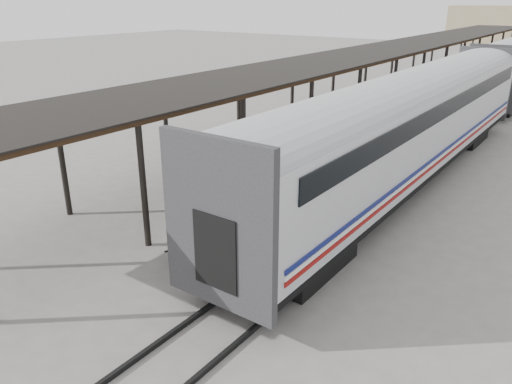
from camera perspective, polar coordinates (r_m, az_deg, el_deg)
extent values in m
plane|color=slate|center=(16.63, -3.93, -4.74)|extent=(160.00, 160.00, 0.00)
cube|color=silver|center=(20.98, 17.19, 7.47)|extent=(3.00, 24.00, 2.90)
cube|color=#28282B|center=(10.96, -4.37, -4.13)|extent=(3.04, 0.22, 3.50)
cube|color=black|center=(21.31, 13.57, 10.51)|extent=(0.04, 22.08, 0.65)
cube|color=black|center=(21.42, 16.70, 3.06)|extent=(2.55, 23.04, 0.50)
cube|color=#28282B|center=(34.44, 25.30, 11.54)|extent=(3.04, 0.22, 3.50)
cube|color=black|center=(46.25, 26.77, 14.49)|extent=(0.04, 22.08, 0.65)
cube|color=black|center=(14.31, 0.60, 0.25)|extent=(0.50, 1.70, 2.00)
imported|color=silver|center=(14.36, 0.60, -0.26)|extent=(0.72, 0.89, 1.72)
cube|color=brown|center=(14.70, -1.02, -2.31)|extent=(0.57, 0.25, 0.42)
cube|color=#422B19|center=(37.87, 16.21, 15.57)|extent=(4.60, 64.00, 0.18)
cube|color=black|center=(37.86, 16.23, 15.75)|extent=(4.90, 64.30, 0.06)
cylinder|color=black|center=(38.85, 13.02, 13.01)|extent=(0.20, 0.20, 4.00)
cylinder|color=black|center=(68.30, 23.91, 15.19)|extent=(0.20, 0.20, 4.00)
cylinder|color=black|center=(37.45, 18.88, 12.13)|extent=(0.20, 0.20, 4.00)
cube|color=black|center=(46.53, 27.03, 10.14)|extent=(0.10, 150.00, 0.12)
cube|color=tan|center=(95.54, 25.16, 16.90)|extent=(12.00, 8.00, 6.00)
cube|color=brown|center=(15.05, -4.52, -4.31)|extent=(1.81, 2.64, 0.12)
cube|color=black|center=(15.20, -4.48, -5.50)|extent=(1.69, 2.51, 0.06)
cylinder|color=black|center=(15.24, -8.48, -6.67)|extent=(0.18, 0.41, 0.40)
cylinder|color=black|center=(14.49, -6.38, -8.14)|extent=(0.18, 0.41, 0.40)
cylinder|color=black|center=(16.17, -2.73, -4.71)|extent=(0.18, 0.41, 0.40)
cylinder|color=black|center=(15.47, -0.49, -5.97)|extent=(0.18, 0.41, 0.40)
cube|color=#3B3B3D|center=(15.41, -3.40, -2.92)|extent=(0.72, 0.53, 0.23)
cube|color=brown|center=(15.12, -1.86, -3.45)|extent=(0.65, 0.54, 0.20)
cube|color=black|center=(15.18, -4.97, -3.32)|extent=(0.67, 0.51, 0.25)
cube|color=#414A2C|center=(14.83, -3.45, -4.06)|extent=(0.55, 0.46, 0.17)
cube|color=#4A391D|center=(15.32, -3.42, -2.18)|extent=(0.71, 0.60, 0.22)
cube|color=brown|center=(15.12, -4.81, -2.55)|extent=(0.46, 0.34, 0.18)
cube|color=#3B3B3D|center=(15.24, -3.53, -1.59)|extent=(0.52, 0.39, 0.18)
cube|color=black|center=(14.82, -3.60, -3.36)|extent=(0.50, 0.45, 0.15)
cube|color=maroon|center=(35.53, 13.96, 9.84)|extent=(1.31, 1.75, 0.94)
cube|color=maroon|center=(35.82, 14.15, 10.94)|extent=(1.02, 0.83, 0.37)
cylinder|color=black|center=(35.10, 13.09, 9.14)|extent=(0.22, 0.40, 0.38)
cylinder|color=black|center=(35.00, 14.46, 8.98)|extent=(0.22, 0.40, 0.38)
cylinder|color=black|center=(36.22, 13.38, 9.48)|extent=(0.22, 0.40, 0.38)
cylinder|color=black|center=(36.12, 14.70, 9.33)|extent=(0.22, 0.40, 0.38)
imported|color=navy|center=(14.08, -5.55, -2.24)|extent=(0.59, 0.71, 1.66)
imported|color=black|center=(27.74, 6.42, 7.64)|extent=(0.99, 0.68, 1.56)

